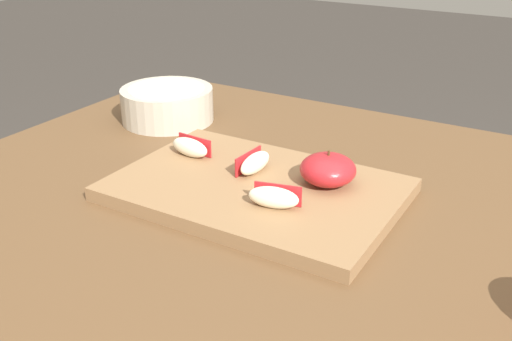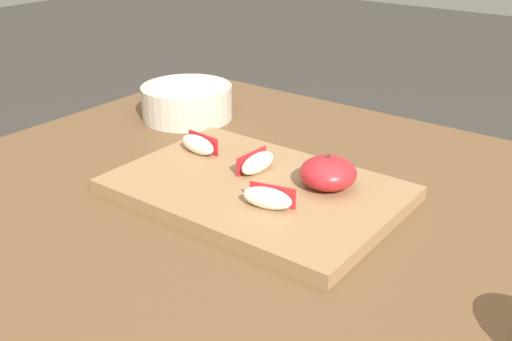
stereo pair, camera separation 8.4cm
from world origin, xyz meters
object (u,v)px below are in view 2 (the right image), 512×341
Objects in this scene: cutting_board at (256,190)px; apple_half_skin_up at (328,173)px; apple_wedge_front at (198,145)px; apple_wedge_near_knife at (257,163)px; ceramic_fruit_bowl at (187,101)px; apple_wedge_back at (269,198)px.

apple_half_skin_up is (0.09, 0.05, 0.03)m from cutting_board.
apple_half_skin_up is at bearing 4.66° from apple_wedge_front.
cutting_board is 5.00× the size of apple_half_skin_up.
apple_half_skin_up reaches higher than apple_wedge_near_knife.
ceramic_fruit_bowl is at bearing 137.30° from apple_wedge_front.
apple_wedge_back is 0.44m from ceramic_fruit_bowl.
apple_half_skin_up is 0.42m from ceramic_fruit_bowl.
apple_half_skin_up is at bearing -19.14° from ceramic_fruit_bowl.
apple_wedge_front is 0.23m from ceramic_fruit_bowl.
apple_wedge_front is (-0.23, -0.02, -0.01)m from apple_half_skin_up.
apple_wedge_near_knife is (-0.02, 0.03, 0.03)m from cutting_board.
ceramic_fruit_bowl is (-0.29, 0.16, -0.00)m from apple_wedge_near_knife.
apple_wedge_front is at bearing 157.28° from apple_wedge_back.
apple_wedge_front is at bearing -42.70° from ceramic_fruit_bowl.
apple_half_skin_up reaches higher than ceramic_fruit_bowl.
apple_wedge_near_knife is 1.00× the size of apple_wedge_front.
apple_half_skin_up reaches higher than cutting_board.
cutting_board is 0.08m from apple_wedge_back.
apple_wedge_back is (-0.03, -0.10, -0.01)m from apple_half_skin_up.
cutting_board is at bearing 139.43° from apple_wedge_back.
cutting_board is 5.78× the size of apple_wedge_near_knife.
apple_wedge_back is at bearing -40.57° from cutting_board.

